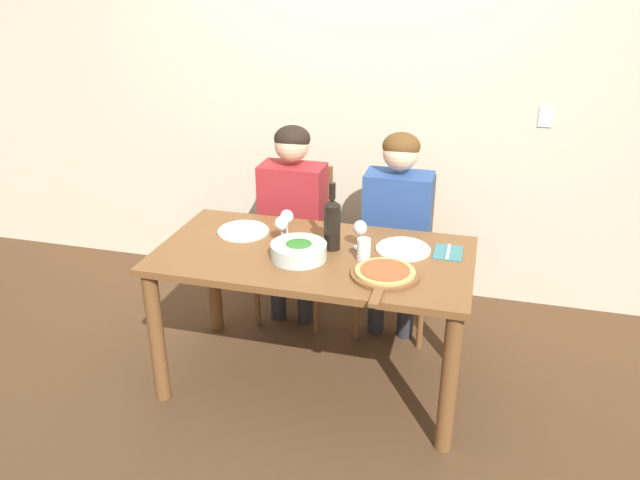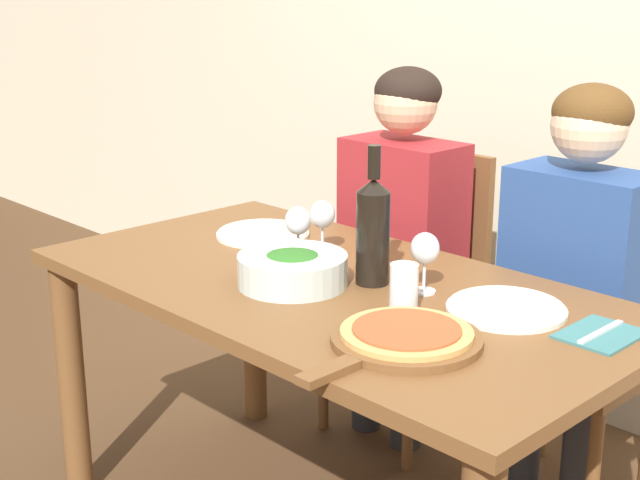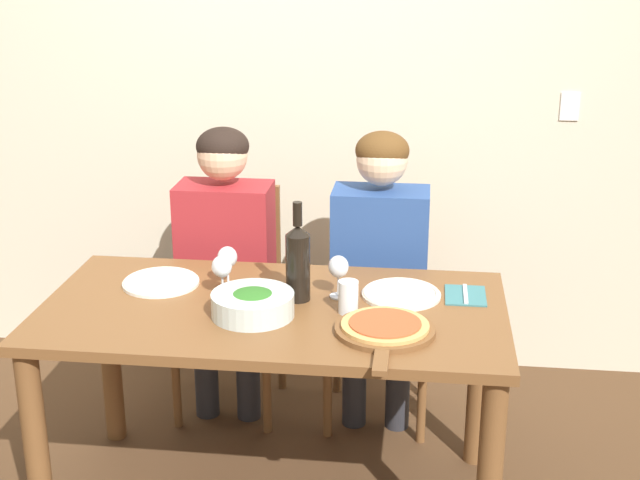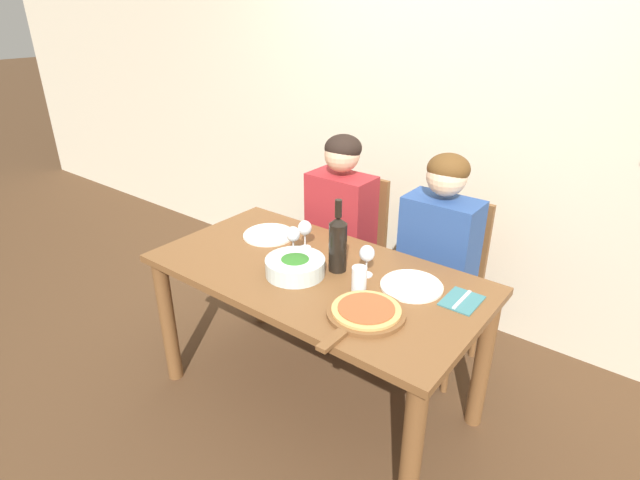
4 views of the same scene
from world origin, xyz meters
name	(u,v)px [view 2 (image 2 of 4)]	position (x,y,z in m)	size (l,w,h in m)	color
back_wall	(597,26)	(0.00, 1.21, 1.35)	(10.00, 0.06, 2.70)	beige
dining_table	(331,329)	(0.00, 0.00, 0.64)	(1.57, 0.82, 0.77)	brown
chair_left	(419,283)	(-0.30, 0.72, 0.51)	(0.42, 0.42, 0.95)	brown
chair_right	(588,334)	(0.33, 0.72, 0.51)	(0.42, 0.42, 0.95)	brown
person_woman	(399,221)	(-0.30, 0.61, 0.75)	(0.47, 0.51, 1.24)	#28282D
person_man	(574,265)	(0.33, 0.61, 0.75)	(0.47, 0.51, 1.24)	#28282D
wine_bottle	(373,229)	(0.08, 0.07, 0.91)	(0.08, 0.08, 0.35)	black
broccoli_bowl	(293,269)	(-0.05, -0.08, 0.81)	(0.27, 0.27, 0.09)	silver
dinner_plate_left	(263,233)	(-0.43, 0.15, 0.78)	(0.27, 0.27, 0.02)	silver
dinner_plate_right	(506,308)	(0.43, 0.14, 0.78)	(0.27, 0.27, 0.02)	silver
pizza_on_board	(404,337)	(0.39, -0.17, 0.78)	(0.32, 0.46, 0.04)	brown
wine_glass_left	(322,217)	(-0.19, 0.15, 0.87)	(0.07, 0.07, 0.15)	silver
wine_glass_right	(425,251)	(0.21, 0.11, 0.87)	(0.07, 0.07, 0.15)	silver
wine_glass_centre	(298,223)	(-0.19, 0.06, 0.87)	(0.07, 0.07, 0.15)	silver
water_tumbler	(404,288)	(0.26, -0.02, 0.82)	(0.07, 0.07, 0.11)	silver
fork_on_napkin	(601,334)	(0.65, 0.17, 0.77)	(0.14, 0.18, 0.01)	#387075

